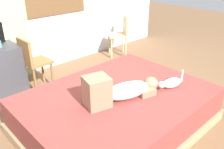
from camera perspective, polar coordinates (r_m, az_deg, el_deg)
The scene contains 7 objects.
ground_plane at distance 3.13m, azimuth 3.92°, elevation -11.84°, with size 16.00×16.00×0.00m, color brown.
bed at distance 2.97m, azimuth 1.25°, elevation -8.55°, with size 2.23×1.69×0.47m.
person_lying at distance 2.69m, azimuth 1.88°, elevation -3.75°, with size 0.94×0.46×0.34m.
cat at distance 3.02m, azimuth 13.81°, elevation -1.99°, with size 0.35×0.18×0.21m.
chair_by_desk at distance 3.87m, azimuth -18.44°, elevation 3.24°, with size 0.39×0.39×0.86m.
chair_spare at distance 5.14m, azimuth 2.14°, elevation 9.96°, with size 0.53×0.53×0.86m.
curtain_left at distance 4.23m, azimuth -22.98°, elevation 14.73°, with size 0.44×0.06×2.48m, color #ADCC75.
Camera 1 is at (-1.84, -1.66, 1.91)m, focal length 38.32 mm.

